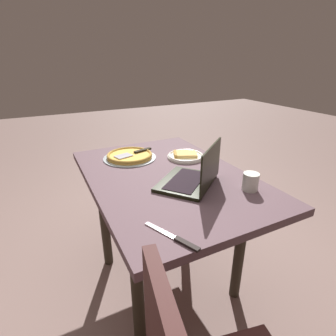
# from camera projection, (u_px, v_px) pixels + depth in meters

# --- Properties ---
(ground_plane) EXTENTS (12.00, 12.00, 0.00)m
(ground_plane) POSITION_uv_depth(u_px,v_px,m) (167.00, 277.00, 1.73)
(ground_plane) COLOR #7F655E
(dining_table) EXTENTS (1.20, 0.82, 0.74)m
(dining_table) POSITION_uv_depth(u_px,v_px,m) (167.00, 190.00, 1.48)
(dining_table) COLOR #594149
(dining_table) RESTS_ON ground_plane
(laptop) EXTENTS (0.39, 0.39, 0.22)m
(laptop) POSITION_uv_depth(u_px,v_px,m) (193.00, 177.00, 1.30)
(laptop) COLOR black
(laptop) RESTS_ON dining_table
(pizza_plate) EXTENTS (0.23, 0.23, 0.04)m
(pizza_plate) POSITION_uv_depth(u_px,v_px,m) (185.00, 156.00, 1.67)
(pizza_plate) COLOR white
(pizza_plate) RESTS_ON dining_table
(pizza_tray) EXTENTS (0.33, 0.33, 0.04)m
(pizza_tray) POSITION_uv_depth(u_px,v_px,m) (130.00, 156.00, 1.66)
(pizza_tray) COLOR #95A3A9
(pizza_tray) RESTS_ON dining_table
(table_knife) EXTENTS (0.23, 0.11, 0.01)m
(table_knife) POSITION_uv_depth(u_px,v_px,m) (176.00, 239.00, 0.92)
(table_knife) COLOR #C4B1B8
(table_knife) RESTS_ON dining_table
(drink_cup) EXTENTS (0.08, 0.08, 0.09)m
(drink_cup) POSITION_uv_depth(u_px,v_px,m) (251.00, 181.00, 1.26)
(drink_cup) COLOR silver
(drink_cup) RESTS_ON dining_table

